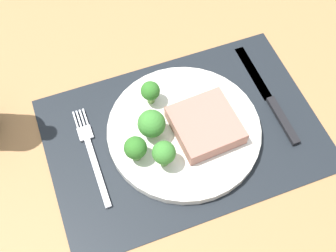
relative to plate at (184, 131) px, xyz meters
The scene contains 10 objects.
ground_plane 2.60cm from the plate, ahead, with size 140.00×110.00×3.00cm, color #996D42.
placemat 0.95cm from the plate, ahead, with size 46.91×31.82×0.30cm, color black.
plate is the anchor object (origin of this frame).
steak 4.15cm from the plate, 23.40° to the right, with size 10.39×10.58×2.77cm, color #9E6B5B.
broccoli_near_steak 8.86cm from the plate, 115.46° to the left, with size 3.35×3.35×4.87cm.
broccoli_center 6.91cm from the plate, behind, with size 4.64×4.64×5.76cm.
broccoli_near_fork 8.42cm from the plate, 138.10° to the right, with size 3.81×3.81×5.51cm.
broccoli_front_edge 10.27cm from the plate, 166.20° to the right, with size 3.73×3.73×5.03cm.
fork 16.13cm from the plate, behind, with size 2.40×19.20×0.50cm.
knife 17.18cm from the plate, ahead, with size 1.80×23.00×0.80cm.
Camera 1 is at (-15.52, -33.73, 66.17)cm, focal length 46.58 mm.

